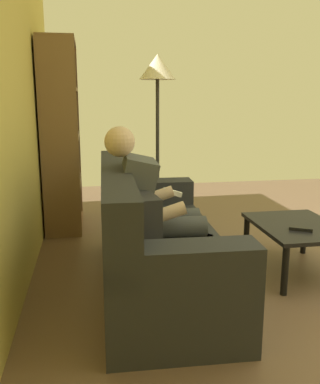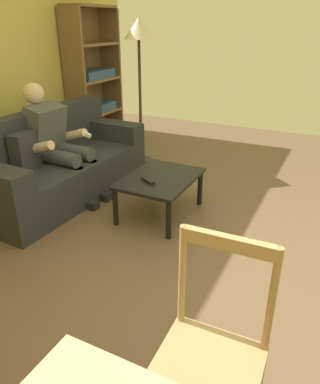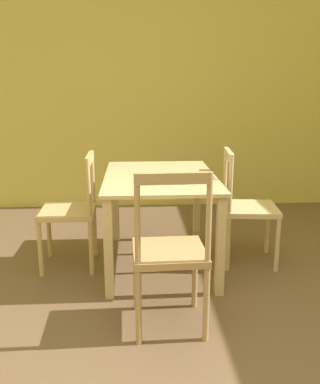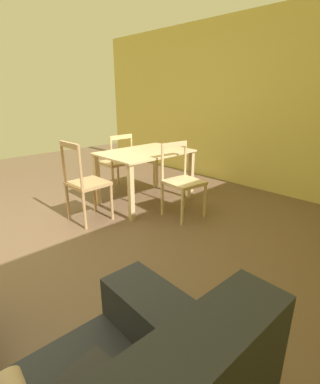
{
  "view_description": "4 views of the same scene",
  "coord_description": "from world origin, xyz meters",
  "views": [
    {
      "loc": [
        -2.04,
        2.62,
        1.38
      ],
      "look_at": [
        0.87,
        2.13,
        0.72
      ],
      "focal_mm": 39.83,
      "sensor_mm": 36.0,
      "label": 1
    },
    {
      "loc": [
        -1.94,
        -0.44,
        1.73
      ],
      "look_at": [
        0.95,
        1.01,
        0.24
      ],
      "focal_mm": 34.43,
      "sensor_mm": 36.0,
      "label": 2
    },
    {
      "loc": [
        1.38,
        -0.33,
        1.43
      ],
      "look_at": [
        -1.83,
        -0.14,
        0.6
      ],
      "focal_mm": 39.59,
      "sensor_mm": 36.0,
      "label": 3
    },
    {
      "loc": [
        0.71,
        2.8,
        1.5
      ],
      "look_at": [
        -0.48,
        1.57,
        0.9
      ],
      "focal_mm": 26.61,
      "sensor_mm": 36.0,
      "label": 4
    }
  ],
  "objects": [
    {
      "name": "ground_plane",
      "position": [
        0.0,
        0.0,
        0.0
      ],
      "size": [
        9.18,
        9.18,
        0.0
      ],
      "primitive_type": "plane",
      "color": "brown"
    },
    {
      "name": "wall_side",
      "position": [
        -3.59,
        0.0,
        1.32
      ],
      "size": [
        0.12,
        6.3,
        2.65
      ],
      "primitive_type": "cube",
      "color": "#D2BE5D",
      "rests_on": "ground_plane"
    },
    {
      "name": "dining_table",
      "position": [
        -1.83,
        -0.14,
        0.62
      ],
      "size": [
        1.21,
        0.86,
        0.73
      ],
      "color": "#D1B27F",
      "rests_on": "ground_plane"
    },
    {
      "name": "dining_chair_near_wall",
      "position": [
        -1.83,
        0.56,
        0.46
      ],
      "size": [
        0.46,
        0.46,
        0.92
      ],
      "color": "#D1B27F",
      "rests_on": "ground_plane"
    },
    {
      "name": "dining_chair_facing_couch",
      "position": [
        -0.89,
        -0.14,
        0.48
      ],
      "size": [
        0.43,
        0.43,
        0.98
      ],
      "color": "tan",
      "rests_on": "ground_plane"
    },
    {
      "name": "dining_chair_by_doorway",
      "position": [
        -1.83,
        -0.84,
        0.45
      ],
      "size": [
        0.43,
        0.43,
        0.9
      ],
      "color": "tan",
      "rests_on": "ground_plane"
    }
  ]
}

